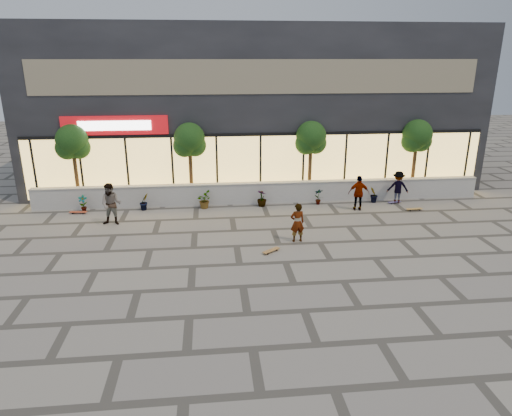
{
  "coord_description": "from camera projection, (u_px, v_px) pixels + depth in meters",
  "views": [
    {
      "loc": [
        -2.55,
        -14.5,
        6.9
      ],
      "look_at": [
        -0.82,
        2.28,
        1.3
      ],
      "focal_mm": 32.0,
      "sensor_mm": 36.0,
      "label": 1
    }
  ],
  "objects": [
    {
      "name": "planter_wall",
      "position": [
        263.0,
        193.0,
        22.55
      ],
      "size": [
        22.0,
        0.42,
        1.04
      ],
      "color": "silver",
      "rests_on": "ground"
    },
    {
      "name": "skater_left",
      "position": [
        111.0,
        204.0,
        19.47
      ],
      "size": [
        0.97,
        0.8,
        1.84
      ],
      "primitive_type": "imported",
      "rotation": [
        0.0,
        0.0,
        -0.13
      ],
      "color": "tan",
      "rests_on": "ground"
    },
    {
      "name": "shrub_d",
      "position": [
        262.0,
        198.0,
        22.06
      ],
      "size": [
        0.64,
        0.64,
        0.81
      ],
      "primitive_type": "imported",
      "rotation": [
        0.0,
        0.0,
        2.46
      ],
      "color": "#103310",
      "rests_on": "ground"
    },
    {
      "name": "shrub_f",
      "position": [
        374.0,
        195.0,
        22.61
      ],
      "size": [
        0.55,
        0.57,
        0.81
      ],
      "primitive_type": "imported",
      "rotation": [
        0.0,
        0.0,
        4.1
      ],
      "color": "#103310",
      "rests_on": "ground"
    },
    {
      "name": "shrub_c",
      "position": [
        204.0,
        200.0,
        21.79
      ],
      "size": [
        0.68,
        0.77,
        0.81
      ],
      "primitive_type": "imported",
      "rotation": [
        0.0,
        0.0,
        1.64
      ],
      "color": "#103310",
      "rests_on": "ground"
    },
    {
      "name": "skateboard_center",
      "position": [
        271.0,
        250.0,
        16.92
      ],
      "size": [
        0.73,
        0.63,
        0.09
      ],
      "rotation": [
        0.0,
        0.0,
        0.66
      ],
      "color": "olive",
      "rests_on": "ground"
    },
    {
      "name": "skateboard_right_far",
      "position": [
        395.0,
        202.0,
        22.58
      ],
      "size": [
        0.73,
        0.35,
        0.08
      ],
      "rotation": [
        0.0,
        0.0,
        0.26
      ],
      "color": "#4D4279",
      "rests_on": "ground"
    },
    {
      "name": "shrub_a",
      "position": [
        83.0,
        204.0,
        21.24
      ],
      "size": [
        0.43,
        0.29,
        0.81
      ],
      "primitive_type": "imported",
      "color": "#103310",
      "rests_on": "ground"
    },
    {
      "name": "skater_center",
      "position": [
        297.0,
        223.0,
        17.71
      ],
      "size": [
        0.62,
        0.45,
        1.56
      ],
      "primitive_type": "imported",
      "rotation": [
        0.0,
        0.0,
        3.29
      ],
      "color": "white",
      "rests_on": "ground"
    },
    {
      "name": "skater_right_far",
      "position": [
        398.0,
        187.0,
        22.46
      ],
      "size": [
        1.14,
        0.82,
        1.6
      ],
      "primitive_type": "imported",
      "rotation": [
        0.0,
        0.0,
        2.91
      ],
      "color": "#9E321C",
      "rests_on": "ground"
    },
    {
      "name": "skateboard_left",
      "position": [
        78.0,
        212.0,
        21.09
      ],
      "size": [
        0.81,
        0.3,
        0.1
      ],
      "rotation": [
        0.0,
        0.0,
        -0.13
      ],
      "color": "#AF3F20",
      "rests_on": "ground"
    },
    {
      "name": "tree_east",
      "position": [
        417.0,
        138.0,
        23.22
      ],
      "size": [
        1.6,
        1.5,
        3.92
      ],
      "color": "#4E301B",
      "rests_on": "ground"
    },
    {
      "name": "retail_building",
      "position": [
        252.0,
        105.0,
        26.56
      ],
      "size": [
        24.0,
        9.17,
        8.5
      ],
      "color": "black",
      "rests_on": "ground"
    },
    {
      "name": "skater_right_near",
      "position": [
        359.0,
        193.0,
        21.36
      ],
      "size": [
        1.03,
        0.55,
        1.67
      ],
      "primitive_type": "imported",
      "rotation": [
        0.0,
        0.0,
        2.98
      ],
      "color": "white",
      "rests_on": "ground"
    },
    {
      "name": "ground",
      "position": [
        286.0,
        262.0,
        16.11
      ],
      "size": [
        80.0,
        80.0,
        0.0
      ],
      "primitive_type": "plane",
      "color": "gray",
      "rests_on": "ground"
    },
    {
      "name": "tree_mideast",
      "position": [
        311.0,
        140.0,
        22.68
      ],
      "size": [
        1.6,
        1.5,
        3.92
      ],
      "color": "#4E301B",
      "rests_on": "ground"
    },
    {
      "name": "shrub_b",
      "position": [
        144.0,
        202.0,
        21.52
      ],
      "size": [
        0.57,
        0.57,
        0.81
      ],
      "primitive_type": "imported",
      "rotation": [
        0.0,
        0.0,
        0.82
      ],
      "color": "#103310",
      "rests_on": "ground"
    },
    {
      "name": "shrub_e",
      "position": [
        318.0,
        196.0,
        22.34
      ],
      "size": [
        0.46,
        0.35,
        0.81
      ],
      "primitive_type": "imported",
      "rotation": [
        0.0,
        0.0,
        3.28
      ],
      "color": "#103310",
      "rests_on": "ground"
    },
    {
      "name": "skateboard_right_near",
      "position": [
        414.0,
        209.0,
        21.53
      ],
      "size": [
        0.81,
        0.27,
        0.1
      ],
      "rotation": [
        0.0,
        0.0,
        0.08
      ],
      "color": "olive",
      "rests_on": "ground"
    },
    {
      "name": "tree_west",
      "position": [
        72.0,
        144.0,
        21.56
      ],
      "size": [
        1.6,
        1.5,
        3.92
      ],
      "color": "#4E301B",
      "rests_on": "ground"
    },
    {
      "name": "tree_midwest",
      "position": [
        190.0,
        142.0,
        22.1
      ],
      "size": [
        1.6,
        1.5,
        3.92
      ],
      "color": "#4E301B",
      "rests_on": "ground"
    }
  ]
}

